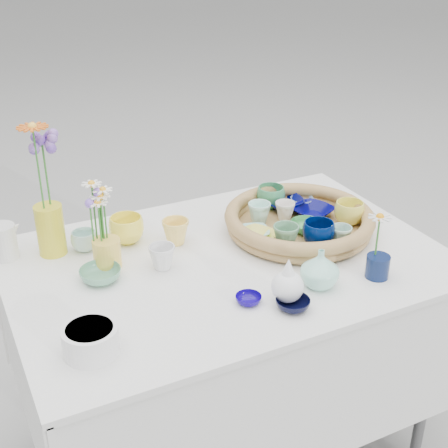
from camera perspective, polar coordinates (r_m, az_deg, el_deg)
name	(u,v)px	position (r m, az deg, el deg)	size (l,w,h in m)	color
ground	(227,447)	(2.32, 0.23, -19.76)	(80.00, 80.00, 0.00)	#9D9D99
display_table	(227,447)	(2.32, 0.23, -19.76)	(1.26, 0.86, 0.77)	white
wicker_tray	(299,221)	(1.99, 6.87, 0.26)	(0.47, 0.47, 0.08)	brown
tray_ceramic_0	(283,203)	(2.12, 5.42, 1.97)	(0.13, 0.13, 0.03)	#030745
tray_ceramic_1	(313,211)	(2.07, 8.11, 1.15)	(0.13, 0.13, 0.03)	#00004F
tray_ceramic_2	(349,213)	(2.03, 11.37, 1.01)	(0.10, 0.10, 0.08)	#ECE253
tray_ceramic_3	(306,227)	(1.96, 7.52, -0.25)	(0.10, 0.10, 0.03)	#3C914A
tray_ceramic_4	(286,237)	(1.85, 5.67, -1.16)	(0.08, 0.08, 0.07)	#5D916B
tray_ceramic_5	(254,233)	(1.92, 2.73, -0.80)	(0.10, 0.10, 0.02)	#99E3D8
tray_ceramic_6	(259,213)	(2.00, 3.25, 1.02)	(0.07, 0.07, 0.07)	#B8F1E0
tray_ceramic_7	(285,211)	(2.03, 5.58, 1.20)	(0.06, 0.06, 0.06)	silver
tray_ceramic_8	(302,201)	(2.14, 7.14, 2.09)	(0.08, 0.08, 0.02)	#A2C5F1
tray_ceramic_9	(318,234)	(1.88, 8.63, -0.88)	(0.10, 0.10, 0.08)	#00124A
tray_ceramic_10	(257,237)	(1.89, 3.03, -1.20)	(0.11, 0.11, 0.03)	#EDDF56
tray_ceramic_11	(341,236)	(1.90, 10.64, -1.06)	(0.06, 0.06, 0.06)	#9BC6B0
tray_ceramic_12	(271,197)	(2.10, 4.31, 2.48)	(0.09, 0.09, 0.07)	#3A8E5B
loose_ceramic_0	(127,230)	(1.93, -8.90, -0.50)	(0.11, 0.11, 0.08)	#FFEB41
loose_ceramic_1	(176,232)	(1.91, -4.43, -0.71)	(0.08, 0.08, 0.08)	#FDD560
loose_ceramic_2	(100,275)	(1.76, -11.23, -4.59)	(0.12, 0.12, 0.04)	#5C9978
loose_ceramic_3	(162,257)	(1.78, -5.68, -3.04)	(0.08, 0.08, 0.07)	silver
loose_ceramic_4	(248,299)	(1.64, 2.25, -6.90)	(0.07, 0.07, 0.02)	#0F0076
loose_ceramic_5	(84,241)	(1.92, -12.66, -1.52)	(0.08, 0.08, 0.06)	silver
loose_ceramic_6	(293,304)	(1.62, 6.30, -7.28)	(0.09, 0.09, 0.03)	black
fluted_bowl	(91,340)	(1.49, -12.10, -10.35)	(0.13, 0.13, 0.07)	white
bud_vase_paleblue	(288,279)	(1.63, 5.85, -5.04)	(0.09, 0.09, 0.13)	white
bud_vase_seafoam	(320,268)	(1.70, 8.77, -4.04)	(0.11, 0.11, 0.11)	#9FE9D2
bud_vase_cobalt	(378,267)	(1.79, 13.86, -3.79)	(0.07, 0.07, 0.07)	#0C1A42
single_daisy	(378,236)	(1.75, 13.86, -1.07)	(0.08, 0.08, 0.13)	white
tall_vase_yellow	(51,230)	(1.90, -15.57, -0.52)	(0.08, 0.08, 0.16)	gold
gerbera	(38,169)	(1.81, -16.61, 4.85)	(0.10, 0.10, 0.26)	#D95D17
hydrangea	(46,174)	(1.84, -15.94, 4.38)	(0.07, 0.07, 0.26)	#663EA7
white_pitcher	(3,242)	(1.93, -19.53, -1.55)	(0.11, 0.08, 0.10)	silver
daisy_cup	(107,253)	(1.81, -10.64, -2.64)	(0.08, 0.08, 0.09)	yellow
daisy_posy	(99,213)	(1.76, -11.40, 1.04)	(0.09, 0.09, 0.17)	white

